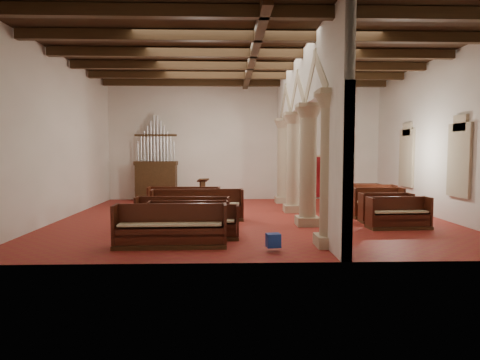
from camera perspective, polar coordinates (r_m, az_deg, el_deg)
name	(u,v)px	position (r m, az deg, el deg)	size (l,w,h in m)	color
floor	(252,218)	(15.06, 1.66, -5.45)	(14.00, 14.00, 0.00)	maroon
ceiling	(252,55)	(15.25, 1.71, 17.37)	(14.00, 14.00, 0.00)	#342311
wall_back	(245,142)	(20.84, 0.70, 5.49)	(14.00, 0.02, 6.00)	white
wall_front	(268,129)	(8.88, 4.00, 7.32)	(14.00, 0.02, 6.00)	white
wall_left	(60,137)	(16.04, -24.27, 5.53)	(0.02, 12.00, 6.00)	white
wall_right	(438,138)	(16.79, 26.39, 5.39)	(0.02, 12.00, 6.00)	white
ceiling_beams	(252,60)	(15.21, 1.70, 16.71)	(13.80, 11.80, 0.30)	#3B2613
arcade	(300,122)	(15.10, 8.59, 8.10)	(0.90, 11.90, 6.00)	tan
window_right_a	(460,160)	(15.47, 28.84, 2.49)	(0.03, 1.00, 2.20)	#347557
window_right_b	(407,158)	(19.02, 22.71, 2.89)	(0.03, 1.00, 2.20)	#347557
window_back	(340,157)	(21.62, 14.08, 3.19)	(1.00, 0.03, 2.20)	#347557
pipe_organ	(156,174)	(20.67, -11.81, 0.89)	(2.10, 0.85, 4.40)	#3B2613
lectern	(202,193)	(19.27, -5.36, -1.85)	(0.61, 0.65, 1.22)	#332210
dossal_curtain	(312,177)	(21.24, 10.18, 0.44)	(1.80, 0.07, 2.17)	maroon
processional_banner	(327,186)	(20.33, 12.30, -0.83)	(0.49, 0.62, 2.28)	#3B2613
hymnal_box_a	(273,240)	(10.18, 4.75, -8.55)	(0.34, 0.28, 0.34)	navy
hymnal_box_b	(206,219)	(13.34, -4.93, -5.49)	(0.36, 0.29, 0.36)	navy
hymnal_box_c	(209,217)	(13.81, -4.43, -5.27)	(0.30, 0.25, 0.30)	#151A96
tube_heater_a	(211,236)	(11.22, -4.08, -7.94)	(0.10, 0.10, 1.04)	white
tube_heater_b	(185,232)	(11.82, -7.76, -7.35)	(0.10, 0.10, 1.00)	white
nave_pew_0	(171,233)	(10.72, -9.84, -7.41)	(2.94, 0.81, 1.12)	#3B2613
nave_pew_1	(189,228)	(11.61, -7.30, -6.76)	(2.88, 0.70, 0.97)	#3B2613
nave_pew_2	(189,222)	(12.65, -7.33, -5.88)	(2.52, 0.76, 0.95)	#3B2613
nave_pew_3	(183,217)	(13.40, -8.17, -5.27)	(3.13, 0.86, 1.00)	#3B2613
nave_pew_4	(197,210)	(14.58, -6.07, -4.31)	(3.33, 0.89, 1.13)	#3B2613
nave_pew_5	(191,208)	(15.57, -6.92, -3.97)	(2.50, 0.75, 0.96)	#3B2613
nave_pew_6	(184,205)	(16.26, -7.94, -3.51)	(2.91, 0.83, 1.07)	#3B2613
aisle_pew_0	(399,218)	(14.00, 21.63, -5.04)	(2.04, 0.79, 1.02)	#3B2613
aisle_pew_1	(386,213)	(15.00, 20.02, -4.38)	(1.80, 0.71, 1.03)	#3B2613
aisle_pew_2	(377,208)	(15.99, 18.88, -3.72)	(1.97, 0.87, 1.13)	#3B2613
aisle_pew_3	(370,203)	(17.24, 18.05, -3.14)	(1.99, 0.84, 1.14)	#3B2613
aisle_pew_4	(354,201)	(17.95, 15.89, -2.85)	(2.17, 0.84, 1.11)	#3B2613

